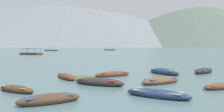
{
  "coord_description": "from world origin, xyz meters",
  "views": [
    {
      "loc": [
        0.81,
        -4.62,
        3.06
      ],
      "look_at": [
        -3.26,
        58.51,
        0.48
      ],
      "focal_mm": 36.7,
      "sensor_mm": 36.0,
      "label": 1
    }
  ],
  "objects": [
    {
      "name": "ferry_2",
      "position": [
        -35.6,
        80.42,
        0.45
      ],
      "size": [
        9.35,
        6.52,
        2.54
      ],
      "color": "#4C3323",
      "rests_on": "ground"
    },
    {
      "name": "rowboat_0",
      "position": [
        3.63,
        14.57,
        0.21
      ],
      "size": [
        3.96,
        3.38,
        0.67
      ],
      "color": "brown",
      "rests_on": "ground"
    },
    {
      "name": "rowboat_5",
      "position": [
        -0.63,
        18.95,
        0.2
      ],
      "size": [
        4.0,
        3.19,
        0.64
      ],
      "color": "brown",
      "rests_on": "ground"
    },
    {
      "name": "rowboat_11",
      "position": [
        7.76,
        12.42,
        0.17
      ],
      "size": [
        3.47,
        2.38,
        0.54
      ],
      "color": "brown",
      "rests_on": "ground"
    },
    {
      "name": "ferry_0",
      "position": [
        -13.4,
        186.82,
        0.45
      ],
      "size": [
        9.35,
        4.43,
        2.54
      ],
      "color": "#2D2826",
      "rests_on": "ground"
    },
    {
      "name": "mountain_2",
      "position": [
        324.71,
        1229.93,
        141.1
      ],
      "size": [
        1096.64,
        1096.64,
        282.21
      ],
      "primitive_type": "cone",
      "color": "#56665B",
      "rests_on": "ground"
    },
    {
      "name": "weed_patch_0",
      "position": [
        -3.57,
        18.05,
        0.0
      ],
      "size": [
        3.49,
        3.4,
        0.14
      ],
      "primitive_type": "ellipsoid",
      "rotation": [
        0.0,
        0.0,
        2.73
      ],
      "color": "#38662D",
      "rests_on": "ground"
    },
    {
      "name": "rowboat_3",
      "position": [
        -5.03,
        17.06,
        0.17
      ],
      "size": [
        3.24,
        4.23,
        0.55
      ],
      "color": "brown",
      "rests_on": "ground"
    },
    {
      "name": "rowboat_2",
      "position": [
        2.7,
        9.32,
        0.19
      ],
      "size": [
        4.19,
        2.97,
        0.6
      ],
      "color": "navy",
      "rests_on": "ground"
    },
    {
      "name": "rowboat_10",
      "position": [
        -3.38,
        7.47,
        0.2
      ],
      "size": [
        3.53,
        2.88,
        0.64
      ],
      "color": "#4C3323",
      "rests_on": "ground"
    },
    {
      "name": "rowboat_9",
      "position": [
        9.8,
        22.62,
        0.22
      ],
      "size": [
        3.62,
        4.05,
        0.72
      ],
      "color": "#2D2826",
      "rests_on": "ground"
    },
    {
      "name": "mountain_1",
      "position": [
        -386.24,
        1621.89,
        242.1
      ],
      "size": [
        2064.0,
        2064.0,
        484.19
      ],
      "primitive_type": "cone",
      "color": "slate",
      "rests_on": "ground"
    },
    {
      "name": "ferry_1",
      "position": [
        -53.22,
        156.28,
        0.45
      ],
      "size": [
        10.33,
        6.84,
        2.54
      ],
      "color": "brown",
      "rests_on": "ground"
    },
    {
      "name": "ground_plane",
      "position": [
        0.0,
        1500.0,
        0.0
      ],
      "size": [
        6000.0,
        6000.0,
        0.0
      ],
      "primitive_type": "plane",
      "color": "slate"
    },
    {
      "name": "rowboat_6",
      "position": [
        -6.66,
        10.35,
        0.17
      ],
      "size": [
        3.38,
        2.37,
        0.55
      ],
      "color": "#4C3323",
      "rests_on": "ground"
    },
    {
      "name": "rowboat_8",
      "position": [
        -1.42,
        13.54,
        0.22
      ],
      "size": [
        4.64,
        3.01,
        0.7
      ],
      "color": "#2D2826",
      "rests_on": "ground"
    },
    {
      "name": "rowboat_1",
      "position": [
        4.98,
        21.18,
        0.25
      ],
      "size": [
        3.58,
        4.48,
        0.79
      ],
      "color": "navy",
      "rests_on": "ground"
    }
  ]
}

